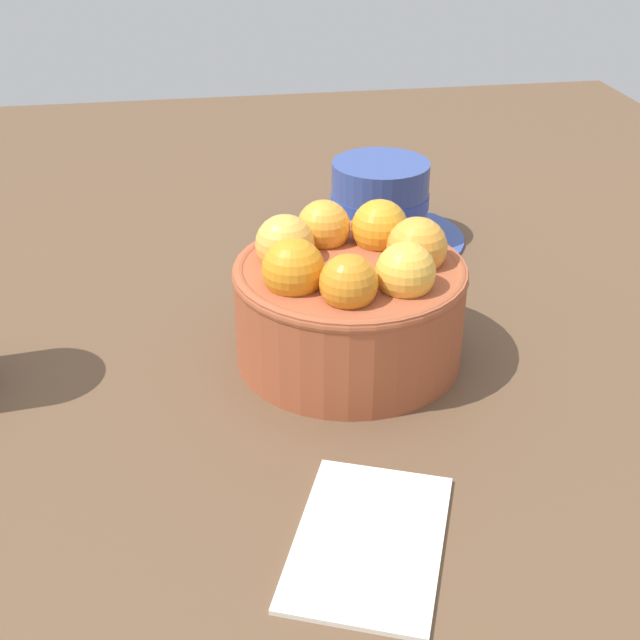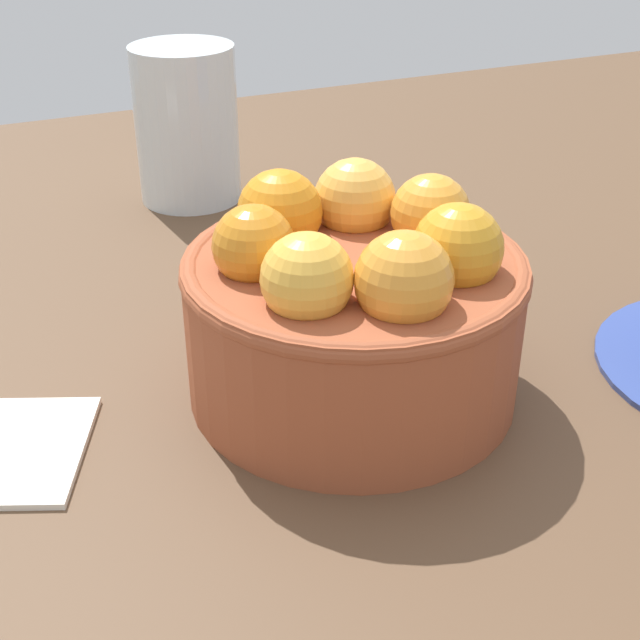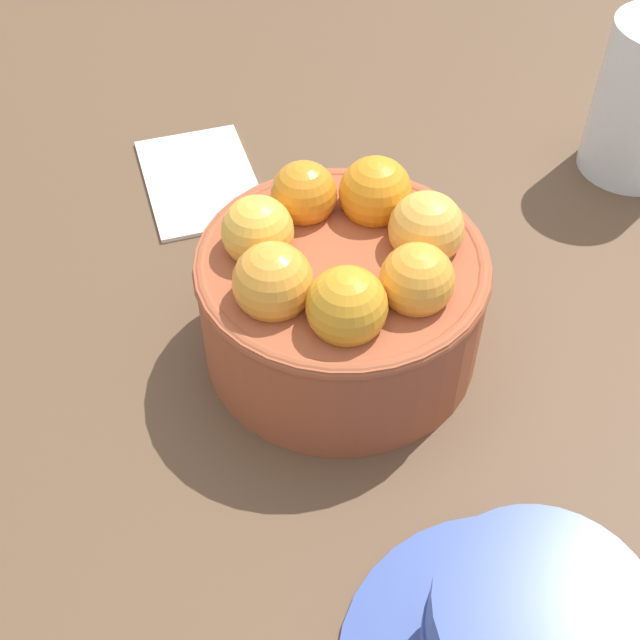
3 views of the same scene
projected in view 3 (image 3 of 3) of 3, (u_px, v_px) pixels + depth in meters
The scene contains 3 objects.
ground_plane at pixel (339, 370), 50.24cm from camera, with size 137.65×101.69×4.36cm, color brown.
terracotta_bowl at pixel (342, 290), 45.26cm from camera, with size 15.63×15.63×10.02cm.
folded_napkin at pixel (200, 178), 58.91cm from camera, with size 11.37×7.48×0.60cm, color white.
Camera 3 is at (-23.95, 21.27, 36.65)cm, focal length 47.24 mm.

